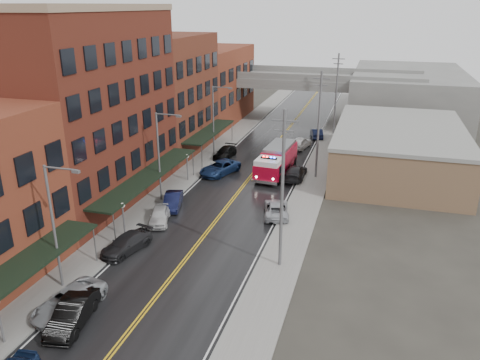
# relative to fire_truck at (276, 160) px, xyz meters

# --- Properties ---
(road) EXTENTS (11.00, 160.00, 0.02)m
(road) POSITION_rel_fire_truck_xyz_m (-2.59, -4.94, -1.74)
(road) COLOR black
(road) RESTS_ON ground
(sidewalk_left) EXTENTS (3.00, 160.00, 0.15)m
(sidewalk_left) POSITION_rel_fire_truck_xyz_m (-9.89, -4.94, -1.67)
(sidewalk_left) COLOR slate
(sidewalk_left) RESTS_ON ground
(sidewalk_right) EXTENTS (3.00, 160.00, 0.15)m
(sidewalk_right) POSITION_rel_fire_truck_xyz_m (4.71, -4.94, -1.67)
(sidewalk_right) COLOR slate
(sidewalk_right) RESTS_ON ground
(curb_left) EXTENTS (0.30, 160.00, 0.15)m
(curb_left) POSITION_rel_fire_truck_xyz_m (-8.24, -4.94, -1.67)
(curb_left) COLOR gray
(curb_left) RESTS_ON ground
(curb_right) EXTENTS (0.30, 160.00, 0.15)m
(curb_right) POSITION_rel_fire_truck_xyz_m (3.06, -4.94, -1.67)
(curb_right) COLOR gray
(curb_right) RESTS_ON ground
(brick_building_b) EXTENTS (9.00, 20.00, 18.00)m
(brick_building_b) POSITION_rel_fire_truck_xyz_m (-15.89, -11.94, 7.25)
(brick_building_b) COLOR #531A15
(brick_building_b) RESTS_ON ground
(brick_building_c) EXTENTS (9.00, 15.00, 15.00)m
(brick_building_c) POSITION_rel_fire_truck_xyz_m (-15.89, 5.56, 5.75)
(brick_building_c) COLOR #592D1A
(brick_building_c) RESTS_ON ground
(brick_building_far) EXTENTS (9.00, 20.00, 12.00)m
(brick_building_far) POSITION_rel_fire_truck_xyz_m (-15.89, 23.06, 4.25)
(brick_building_far) COLOR brown
(brick_building_far) RESTS_ON ground
(tan_building) EXTENTS (14.00, 22.00, 5.00)m
(tan_building) POSITION_rel_fire_truck_xyz_m (13.41, 5.06, 0.75)
(tan_building) COLOR brown
(tan_building) RESTS_ON ground
(right_far_block) EXTENTS (18.00, 30.00, 8.00)m
(right_far_block) POSITION_rel_fire_truck_xyz_m (15.41, 35.06, 2.25)
(right_far_block) COLOR slate
(right_far_block) RESTS_ON ground
(awning_0) EXTENTS (2.60, 16.00, 3.09)m
(awning_0) POSITION_rel_fire_truck_xyz_m (-10.08, -30.94, 1.24)
(awning_0) COLOR black
(awning_0) RESTS_ON ground
(awning_1) EXTENTS (2.60, 18.00, 3.09)m
(awning_1) POSITION_rel_fire_truck_xyz_m (-10.08, -11.94, 1.24)
(awning_1) COLOR black
(awning_1) RESTS_ON ground
(awning_2) EXTENTS (2.60, 13.00, 3.09)m
(awning_2) POSITION_rel_fire_truck_xyz_m (-10.08, 5.56, 1.24)
(awning_2) COLOR black
(awning_2) RESTS_ON ground
(globe_lamp_1) EXTENTS (0.44, 0.44, 3.12)m
(globe_lamp_1) POSITION_rel_fire_truck_xyz_m (-8.99, -18.94, 0.56)
(globe_lamp_1) COLOR #59595B
(globe_lamp_1) RESTS_ON ground
(globe_lamp_2) EXTENTS (0.44, 0.44, 3.12)m
(globe_lamp_2) POSITION_rel_fire_truck_xyz_m (-8.99, -4.94, 0.56)
(globe_lamp_2) COLOR #59595B
(globe_lamp_2) RESTS_ON ground
(street_lamp_0) EXTENTS (2.64, 0.22, 9.00)m
(street_lamp_0) POSITION_rel_fire_truck_xyz_m (-9.14, -26.94, 3.44)
(street_lamp_0) COLOR #59595B
(street_lamp_0) RESTS_ON ground
(street_lamp_1) EXTENTS (2.64, 0.22, 9.00)m
(street_lamp_1) POSITION_rel_fire_truck_xyz_m (-9.14, -10.94, 3.44)
(street_lamp_1) COLOR #59595B
(street_lamp_1) RESTS_ON ground
(street_lamp_2) EXTENTS (2.64, 0.22, 9.00)m
(street_lamp_2) POSITION_rel_fire_truck_xyz_m (-9.14, 5.06, 3.44)
(street_lamp_2) COLOR #59595B
(street_lamp_2) RESTS_ON ground
(utility_pole_0) EXTENTS (1.80, 0.24, 12.00)m
(utility_pole_0) POSITION_rel_fire_truck_xyz_m (4.61, -19.94, 4.56)
(utility_pole_0) COLOR #59595B
(utility_pole_0) RESTS_ON ground
(utility_pole_1) EXTENTS (1.80, 0.24, 12.00)m
(utility_pole_1) POSITION_rel_fire_truck_xyz_m (4.61, 0.06, 4.56)
(utility_pole_1) COLOR #59595B
(utility_pole_1) RESTS_ON ground
(utility_pole_2) EXTENTS (1.80, 0.24, 12.00)m
(utility_pole_2) POSITION_rel_fire_truck_xyz_m (4.61, 20.06, 4.56)
(utility_pole_2) COLOR #59595B
(utility_pole_2) RESTS_ON ground
(overpass) EXTENTS (40.00, 10.00, 7.50)m
(overpass) POSITION_rel_fire_truck_xyz_m (-2.59, 27.06, 4.24)
(overpass) COLOR slate
(overpass) RESTS_ON ground
(fire_truck) EXTENTS (4.05, 9.02, 3.23)m
(fire_truck) POSITION_rel_fire_truck_xyz_m (0.00, 0.00, 0.00)
(fire_truck) COLOR #9E0720
(fire_truck) RESTS_ON ground
(parked_car_left_1) EXTENTS (2.54, 5.06, 1.59)m
(parked_car_left_1) POSITION_rel_fire_truck_xyz_m (-6.19, -30.24, -0.95)
(parked_car_left_1) COLOR black
(parked_car_left_1) RESTS_ON ground
(parked_car_left_2) EXTENTS (3.19, 5.50, 1.44)m
(parked_car_left_2) POSITION_rel_fire_truck_xyz_m (-7.24, -29.14, -1.03)
(parked_car_left_2) COLOR #989B9F
(parked_car_left_2) RESTS_ON ground
(parked_car_left_3) EXTENTS (3.09, 5.10, 1.38)m
(parked_car_left_3) POSITION_rel_fire_truck_xyz_m (-7.59, -21.14, -1.06)
(parked_car_left_3) COLOR black
(parked_car_left_3) RESTS_ON ground
(parked_car_left_4) EXTENTS (2.87, 4.46, 1.41)m
(parked_car_left_4) POSITION_rel_fire_truck_xyz_m (-7.39, -15.56, -1.04)
(parked_car_left_4) COLOR silver
(parked_car_left_4) RESTS_ON ground
(parked_car_left_5) EXTENTS (2.60, 4.56, 1.42)m
(parked_car_left_5) POSITION_rel_fire_truck_xyz_m (-7.59, -12.14, -1.04)
(parked_car_left_5) COLOR black
(parked_car_left_5) RESTS_ON ground
(parked_car_left_6) EXTENTS (4.27, 6.06, 1.54)m
(parked_car_left_6) POSITION_rel_fire_truck_xyz_m (-6.28, -1.74, -0.98)
(parked_car_left_6) COLOR navy
(parked_car_left_6) RESTS_ON ground
(parked_car_left_7) EXTENTS (2.20, 4.86, 1.38)m
(parked_car_left_7) POSITION_rel_fire_truck_xyz_m (-7.59, 4.26, -1.06)
(parked_car_left_7) COLOR black
(parked_car_left_7) RESTS_ON ground
(parked_car_right_0) EXTENTS (3.29, 5.21, 1.34)m
(parked_car_right_0) POSITION_rel_fire_truck_xyz_m (2.41, -11.12, -1.08)
(parked_car_right_0) COLOR #A4A7AC
(parked_car_right_0) RESTS_ON ground
(parked_car_right_1) EXTENTS (2.13, 5.19, 1.50)m
(parked_car_right_1) POSITION_rel_fire_truck_xyz_m (2.41, -0.74, -1.00)
(parked_car_right_1) COLOR black
(parked_car_right_1) RESTS_ON ground
(parked_car_right_2) EXTENTS (2.90, 4.96, 1.59)m
(parked_car_right_2) POSITION_rel_fire_truck_xyz_m (1.01, 11.26, -0.96)
(parked_car_right_2) COLOR silver
(parked_car_right_2) RESTS_ON ground
(parked_car_right_3) EXTENTS (2.50, 4.49, 1.40)m
(parked_car_right_3) POSITION_rel_fire_truck_xyz_m (2.41, 17.26, -1.05)
(parked_car_right_3) COLOR black
(parked_car_right_3) RESTS_ON ground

